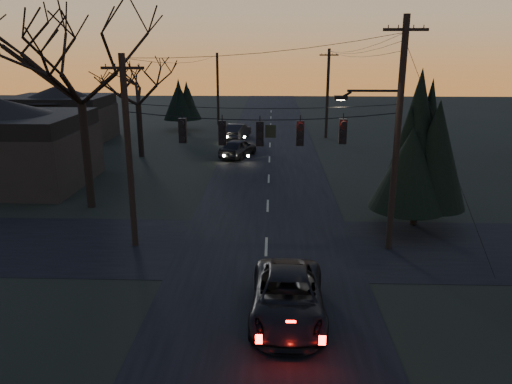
{
  "coord_description": "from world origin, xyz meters",
  "views": [
    {
      "loc": [
        0.24,
        -11.02,
        8.81
      ],
      "look_at": [
        -0.42,
        8.57,
        3.02
      ],
      "focal_mm": 35.0,
      "sensor_mm": 36.0,
      "label": 1
    }
  ],
  "objects_px": {
    "utility_pole_right": "(388,248)",
    "sedan_oncoming_b": "(237,131)",
    "bare_tree_left": "(77,59)",
    "utility_pole_far_l": "(219,125)",
    "evergreen_right": "(421,144)",
    "sedan_oncoming_a": "(238,148)",
    "suv_near": "(288,297)",
    "utility_pole_left": "(136,245)",
    "utility_pole_far_r": "(326,138)"
  },
  "relations": [
    {
      "from": "utility_pole_far_l",
      "to": "evergreen_right",
      "type": "relative_size",
      "value": 1.11
    },
    {
      "from": "utility_pole_far_r",
      "to": "utility_pole_far_l",
      "type": "xyz_separation_m",
      "value": [
        -11.5,
        8.0,
        0.0
      ]
    },
    {
      "from": "evergreen_right",
      "to": "suv_near",
      "type": "distance_m",
      "value": 11.96
    },
    {
      "from": "utility_pole_left",
      "to": "sedan_oncoming_a",
      "type": "bearing_deg",
      "value": 79.67
    },
    {
      "from": "sedan_oncoming_b",
      "to": "suv_near",
      "type": "bearing_deg",
      "value": 110.96
    },
    {
      "from": "sedan_oncoming_a",
      "to": "utility_pole_left",
      "type": "bearing_deg",
      "value": 99.81
    },
    {
      "from": "utility_pole_right",
      "to": "evergreen_right",
      "type": "xyz_separation_m",
      "value": [
        1.98,
        3.25,
        4.18
      ]
    },
    {
      "from": "utility_pole_left",
      "to": "evergreen_right",
      "type": "distance_m",
      "value": 14.48
    },
    {
      "from": "utility_pole_right",
      "to": "suv_near",
      "type": "height_order",
      "value": "utility_pole_right"
    },
    {
      "from": "utility_pole_far_l",
      "to": "evergreen_right",
      "type": "xyz_separation_m",
      "value": [
        13.48,
        -32.75,
        4.18
      ]
    },
    {
      "from": "suv_near",
      "to": "sedan_oncoming_a",
      "type": "bearing_deg",
      "value": 98.94
    },
    {
      "from": "sedan_oncoming_a",
      "to": "sedan_oncoming_b",
      "type": "relative_size",
      "value": 1.02
    },
    {
      "from": "bare_tree_left",
      "to": "utility_pole_far_l",
      "type": "bearing_deg",
      "value": 82.57
    },
    {
      "from": "utility_pole_right",
      "to": "sedan_oncoming_a",
      "type": "bearing_deg",
      "value": 113.21
    },
    {
      "from": "bare_tree_left",
      "to": "sedan_oncoming_a",
      "type": "distance_m",
      "value": 16.91
    },
    {
      "from": "utility_pole_left",
      "to": "evergreen_right",
      "type": "height_order",
      "value": "evergreen_right"
    },
    {
      "from": "utility_pole_right",
      "to": "sedan_oncoming_b",
      "type": "bearing_deg",
      "value": 107.72
    },
    {
      "from": "bare_tree_left",
      "to": "sedan_oncoming_b",
      "type": "xyz_separation_m",
      "value": [
        6.77,
        21.73,
        -7.37
      ]
    },
    {
      "from": "utility_pole_left",
      "to": "bare_tree_left",
      "type": "distance_m",
      "value": 10.57
    },
    {
      "from": "utility_pole_far_l",
      "to": "suv_near",
      "type": "relative_size",
      "value": 1.52
    },
    {
      "from": "bare_tree_left",
      "to": "sedan_oncoming_a",
      "type": "bearing_deg",
      "value": 60.92
    },
    {
      "from": "utility_pole_far_l",
      "to": "evergreen_right",
      "type": "bearing_deg",
      "value": -67.63
    },
    {
      "from": "utility_pole_right",
      "to": "sedan_oncoming_b",
      "type": "relative_size",
      "value": 2.28
    },
    {
      "from": "bare_tree_left",
      "to": "suv_near",
      "type": "height_order",
      "value": "bare_tree_left"
    },
    {
      "from": "utility_pole_far_r",
      "to": "utility_pole_far_l",
      "type": "relative_size",
      "value": 1.06
    },
    {
      "from": "evergreen_right",
      "to": "sedan_oncoming_b",
      "type": "bearing_deg",
      "value": 114.0
    },
    {
      "from": "sedan_oncoming_a",
      "to": "sedan_oncoming_b",
      "type": "distance_m",
      "value": 8.44
    },
    {
      "from": "utility_pole_right",
      "to": "sedan_oncoming_a",
      "type": "distance_m",
      "value": 20.49
    },
    {
      "from": "evergreen_right",
      "to": "sedan_oncoming_a",
      "type": "distance_m",
      "value": 18.85
    },
    {
      "from": "evergreen_right",
      "to": "suv_near",
      "type": "bearing_deg",
      "value": -125.69
    },
    {
      "from": "utility_pole_right",
      "to": "utility_pole_far_r",
      "type": "relative_size",
      "value": 1.18
    },
    {
      "from": "utility_pole_far_r",
      "to": "evergreen_right",
      "type": "xyz_separation_m",
      "value": [
        1.98,
        -24.75,
        4.18
      ]
    },
    {
      "from": "utility_pole_right",
      "to": "utility_pole_far_l",
      "type": "distance_m",
      "value": 37.79
    },
    {
      "from": "utility_pole_far_l",
      "to": "suv_near",
      "type": "xyz_separation_m",
      "value": [
        6.8,
        -42.05,
        0.73
      ]
    },
    {
      "from": "evergreen_right",
      "to": "suv_near",
      "type": "xyz_separation_m",
      "value": [
        -6.68,
        -9.3,
        -3.45
      ]
    },
    {
      "from": "utility_pole_right",
      "to": "utility_pole_left",
      "type": "height_order",
      "value": "utility_pole_right"
    },
    {
      "from": "utility_pole_far_l",
      "to": "suv_near",
      "type": "distance_m",
      "value": 42.61
    },
    {
      "from": "utility_pole_far_l",
      "to": "evergreen_right",
      "type": "height_order",
      "value": "evergreen_right"
    },
    {
      "from": "sedan_oncoming_b",
      "to": "utility_pole_left",
      "type": "bearing_deg",
      "value": 98.24
    },
    {
      "from": "utility_pole_far_l",
      "to": "sedan_oncoming_a",
      "type": "relative_size",
      "value": 1.79
    },
    {
      "from": "utility_pole_far_r",
      "to": "sedan_oncoming_a",
      "type": "height_order",
      "value": "utility_pole_far_r"
    },
    {
      "from": "bare_tree_left",
      "to": "sedan_oncoming_b",
      "type": "relative_size",
      "value": 2.64
    },
    {
      "from": "utility_pole_far_l",
      "to": "utility_pole_right",
      "type": "bearing_deg",
      "value": -72.28
    },
    {
      "from": "utility_pole_far_r",
      "to": "bare_tree_left",
      "type": "bearing_deg",
      "value": -124.52
    },
    {
      "from": "utility_pole_left",
      "to": "sedan_oncoming_a",
      "type": "distance_m",
      "value": 19.14
    },
    {
      "from": "utility_pole_right",
      "to": "utility_pole_far_r",
      "type": "xyz_separation_m",
      "value": [
        0.0,
        28.0,
        0.0
      ]
    },
    {
      "from": "utility_pole_right",
      "to": "utility_pole_far_l",
      "type": "bearing_deg",
      "value": 107.72
    },
    {
      "from": "suv_near",
      "to": "utility_pole_right",
      "type": "bearing_deg",
      "value": 53.4
    },
    {
      "from": "evergreen_right",
      "to": "sedan_oncoming_a",
      "type": "height_order",
      "value": "evergreen_right"
    },
    {
      "from": "bare_tree_left",
      "to": "sedan_oncoming_a",
      "type": "height_order",
      "value": "bare_tree_left"
    }
  ]
}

